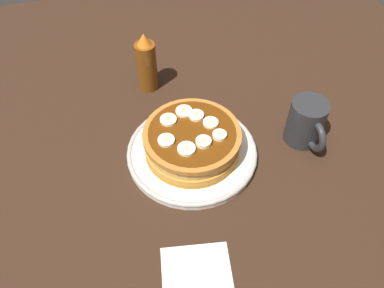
% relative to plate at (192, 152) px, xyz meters
% --- Properties ---
extents(ground_plane, '(1.40, 1.40, 0.03)m').
position_rel_plate_xyz_m(ground_plane, '(0.00, 0.00, -0.02)').
color(ground_plane, black).
extents(plate, '(0.26, 0.26, 0.02)m').
position_rel_plate_xyz_m(plate, '(0.00, 0.00, 0.00)').
color(plate, silver).
rests_on(plate, ground_plane).
extents(pancake_stack, '(0.19, 0.19, 0.05)m').
position_rel_plate_xyz_m(pancake_stack, '(-0.00, 0.00, 0.03)').
color(pancake_stack, '#A77122').
rests_on(pancake_stack, plate).
extents(banana_slice_0, '(0.03, 0.03, 0.01)m').
position_rel_plate_xyz_m(banana_slice_0, '(0.04, -0.02, 0.06)').
color(banana_slice_0, beige).
rests_on(banana_slice_0, pancake_stack).
extents(banana_slice_1, '(0.03, 0.03, 0.01)m').
position_rel_plate_xyz_m(banana_slice_1, '(-0.04, 0.02, 0.06)').
color(banana_slice_1, '#F5F0C2').
rests_on(banana_slice_1, pancake_stack).
extents(banana_slice_2, '(0.03, 0.03, 0.01)m').
position_rel_plate_xyz_m(banana_slice_2, '(-0.04, -0.03, 0.06)').
color(banana_slice_2, '#EFEAB7').
rests_on(banana_slice_2, pancake_stack).
extents(banana_slice_3, '(0.03, 0.03, 0.01)m').
position_rel_plate_xyz_m(banana_slice_3, '(0.03, 0.01, 0.06)').
color(banana_slice_3, '#F2EFC1').
rests_on(banana_slice_3, pancake_stack).
extents(banana_slice_4, '(0.03, 0.03, 0.01)m').
position_rel_plate_xyz_m(banana_slice_4, '(-0.05, -0.00, 0.06)').
color(banana_slice_4, '#F9E2B6').
rests_on(banana_slice_4, pancake_stack).
extents(banana_slice_5, '(0.03, 0.03, 0.01)m').
position_rel_plate_xyz_m(banana_slice_5, '(0.03, 0.04, 0.06)').
color(banana_slice_5, '#F2E6C4').
rests_on(banana_slice_5, pancake_stack).
extents(banana_slice_6, '(0.03, 0.03, 0.01)m').
position_rel_plate_xyz_m(banana_slice_6, '(0.01, -0.05, 0.06)').
color(banana_slice_6, '#EBEEC3').
rests_on(banana_slice_6, pancake_stack).
extents(banana_slice_7, '(0.03, 0.03, 0.01)m').
position_rel_plate_xyz_m(banana_slice_7, '(-0.01, 0.04, 0.06)').
color(banana_slice_7, '#FBEEB6').
rests_on(banana_slice_7, pancake_stack).
extents(coffee_mug, '(0.11, 0.07, 0.10)m').
position_rel_plate_xyz_m(coffee_mug, '(0.03, 0.23, 0.04)').
color(coffee_mug, '#262628').
rests_on(coffee_mug, ground_plane).
extents(napkin, '(0.13, 0.13, 0.00)m').
position_rel_plate_xyz_m(napkin, '(0.24, -0.06, -0.01)').
color(napkin, white).
rests_on(napkin, ground_plane).
extents(syrup_bottle, '(0.05, 0.05, 0.14)m').
position_rel_plate_xyz_m(syrup_bottle, '(-0.22, -0.04, 0.06)').
color(syrup_bottle, brown).
rests_on(syrup_bottle, ground_plane).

